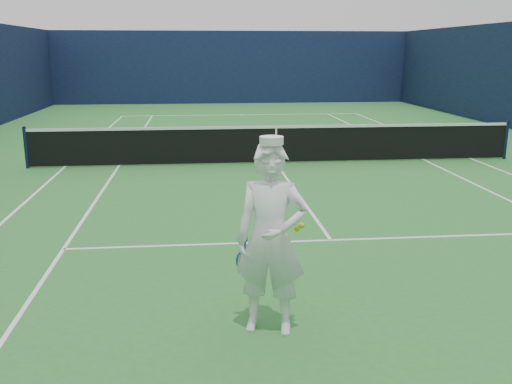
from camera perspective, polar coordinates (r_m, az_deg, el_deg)
ground at (r=15.21m, az=2.00°, el=2.89°), size 80.00×80.00×0.00m
court_markings at (r=15.21m, az=2.00°, el=2.91°), size 11.03×23.83×0.01m
windscreen_fence at (r=14.96m, az=2.06°, el=10.43°), size 20.12×36.12×4.00m
tennis_net at (r=15.11m, az=2.01°, el=4.96°), size 12.88×0.09×1.07m
tennis_player at (r=5.92m, az=1.48°, el=-4.72°), size 0.84×0.68×2.09m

